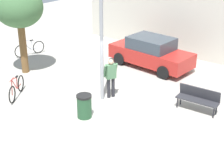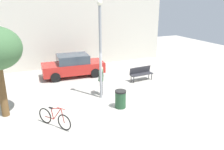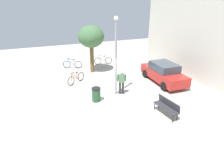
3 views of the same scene
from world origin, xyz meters
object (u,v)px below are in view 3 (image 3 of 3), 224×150
object	(u,v)px
bicycle_silver	(103,60)
trash_bin	(96,94)
bicycle_red	(76,78)
plaza_tree	(91,37)
parked_car_red	(163,73)
park_bench	(167,106)
person_by_lamppost	(122,81)
bicycle_blue	(72,64)
lamppost	(116,53)

from	to	relation	value
bicycle_silver	trash_bin	bearing A→B (deg)	-23.05
bicycle_red	bicycle_silver	bearing A→B (deg)	136.17
plaza_tree	parked_car_red	xyz separation A→B (m)	(4.33, 4.44, -2.34)
park_bench	plaza_tree	world-z (taller)	plaza_tree
park_bench	bicycle_silver	xyz separation A→B (m)	(-10.01, -0.14, -0.16)
person_by_lamppost	bicycle_blue	bearing A→B (deg)	-163.29
park_bench	parked_car_red	world-z (taller)	parked_car_red
person_by_lamppost	bicycle_silver	xyz separation A→B (m)	(-6.73, 1.10, -0.58)
lamppost	bicycle_blue	xyz separation A→B (m)	(-6.50, -1.63, -2.51)
lamppost	person_by_lamppost	world-z (taller)	lamppost
person_by_lamppost	parked_car_red	size ratio (longest dim) A/B	0.39
park_bench	bicycle_silver	bearing A→B (deg)	-179.18
lamppost	plaza_tree	bearing A→B (deg)	-177.79
lamppost	bicycle_red	bearing A→B (deg)	-143.97
bicycle_blue	parked_car_red	world-z (taller)	parked_car_red
bicycle_blue	plaza_tree	bearing A→B (deg)	40.43
bicycle_blue	bicycle_red	world-z (taller)	same
park_bench	bicycle_red	world-z (taller)	bicycle_red
bicycle_blue	parked_car_red	xyz separation A→B (m)	(6.02, 5.88, 0.39)
bicycle_silver	plaza_tree	bearing A→B (deg)	-43.05
plaza_tree	bicycle_silver	world-z (taller)	plaza_tree
lamppost	bicycle_blue	distance (m)	7.16
lamppost	bicycle_silver	world-z (taller)	lamppost
trash_bin	bicycle_red	bearing A→B (deg)	-170.32
plaza_tree	trash_bin	bearing A→B (deg)	-14.24
person_by_lamppost	trash_bin	xyz separation A→B (m)	(0.30, -1.89, -0.51)
person_by_lamppost	plaza_tree	size ratio (longest dim) A/B	0.41
bicycle_blue	person_by_lamppost	bearing A→B (deg)	16.71
lamppost	parked_car_red	distance (m)	4.77
bicycle_silver	parked_car_red	xyz separation A→B (m)	(6.11, 2.78, 0.39)
lamppost	plaza_tree	distance (m)	4.81
bicycle_blue	bicycle_red	size ratio (longest dim) A/B	1.12
bicycle_blue	trash_bin	distance (m)	6.95
park_bench	parked_car_red	distance (m)	4.72
park_bench	bicycle_silver	distance (m)	10.01
lamppost	bicycle_red	size ratio (longest dim) A/B	3.42
person_by_lamppost	bicycle_blue	distance (m)	6.97
bicycle_blue	trash_bin	size ratio (longest dim) A/B	1.86
lamppost	parked_car_red	world-z (taller)	lamppost
trash_bin	lamppost	bearing A→B (deg)	106.66
bicycle_blue	bicycle_silver	world-z (taller)	same
plaza_tree	bicycle_silver	distance (m)	3.65
plaza_tree	trash_bin	world-z (taller)	plaza_tree
plaza_tree	bicycle_blue	xyz separation A→B (m)	(-1.69, -1.44, -2.73)
bicycle_red	trash_bin	bearing A→B (deg)	9.68
bicycle_red	trash_bin	size ratio (longest dim) A/B	1.67
lamppost	parked_car_red	bearing A→B (deg)	96.37
park_bench	plaza_tree	xyz separation A→B (m)	(-8.24, -1.80, 2.57)
parked_car_red	bicycle_silver	bearing A→B (deg)	-155.53
plaza_tree	trash_bin	distance (m)	6.04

